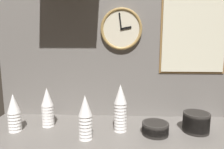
{
  "coord_description": "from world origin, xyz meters",
  "views": [
    {
      "loc": [
        0.06,
        -1.13,
        0.53
      ],
      "look_at": [
        0.01,
        0.04,
        0.34
      ],
      "focal_mm": 32.0,
      "sensor_mm": 36.0,
      "label": 1
    }
  ],
  "objects_px": {
    "cup_stack_far_left": "(14,112)",
    "cup_stack_center": "(85,117)",
    "cup_stack_center_right": "(120,108)",
    "bowl_stack_far_right": "(196,122)",
    "wall_clock": "(121,29)",
    "menu_board": "(194,34)",
    "bowl_stack_right": "(155,128)",
    "cup_stack_left": "(47,107)"
  },
  "relations": [
    {
      "from": "cup_stack_center_right",
      "to": "bowl_stack_right",
      "type": "relative_size",
      "value": 1.86
    },
    {
      "from": "cup_stack_center",
      "to": "bowl_stack_right",
      "type": "distance_m",
      "value": 0.41
    },
    {
      "from": "cup_stack_center",
      "to": "cup_stack_far_left",
      "type": "bearing_deg",
      "value": 169.9
    },
    {
      "from": "cup_stack_center_right",
      "to": "menu_board",
      "type": "height_order",
      "value": "menu_board"
    },
    {
      "from": "wall_clock",
      "to": "menu_board",
      "type": "relative_size",
      "value": 0.53
    },
    {
      "from": "cup_stack_left",
      "to": "bowl_stack_far_right",
      "type": "relative_size",
      "value": 1.61
    },
    {
      "from": "menu_board",
      "to": "cup_stack_center_right",
      "type": "bearing_deg",
      "value": -153.97
    },
    {
      "from": "cup_stack_left",
      "to": "bowl_stack_right",
      "type": "relative_size",
      "value": 1.61
    },
    {
      "from": "wall_clock",
      "to": "menu_board",
      "type": "distance_m",
      "value": 0.48
    },
    {
      "from": "cup_stack_center",
      "to": "bowl_stack_right",
      "type": "xyz_separation_m",
      "value": [
        0.39,
        0.07,
        -0.09
      ]
    },
    {
      "from": "cup_stack_center_right",
      "to": "menu_board",
      "type": "distance_m",
      "value": 0.7
    },
    {
      "from": "cup_stack_far_left",
      "to": "bowl_stack_right",
      "type": "bearing_deg",
      "value": -0.58
    },
    {
      "from": "bowl_stack_right",
      "to": "wall_clock",
      "type": "distance_m",
      "value": 0.67
    },
    {
      "from": "bowl_stack_right",
      "to": "bowl_stack_far_right",
      "type": "bearing_deg",
      "value": 10.37
    },
    {
      "from": "cup_stack_center_right",
      "to": "cup_stack_left",
      "type": "bearing_deg",
      "value": 173.7
    },
    {
      "from": "bowl_stack_right",
      "to": "cup_stack_center_right",
      "type": "bearing_deg",
      "value": 169.22
    },
    {
      "from": "bowl_stack_right",
      "to": "bowl_stack_far_right",
      "type": "xyz_separation_m",
      "value": [
        0.25,
        0.05,
        0.02
      ]
    },
    {
      "from": "cup_stack_center_right",
      "to": "bowl_stack_far_right",
      "type": "xyz_separation_m",
      "value": [
        0.45,
        0.01,
        -0.08
      ]
    },
    {
      "from": "cup_stack_far_left",
      "to": "bowl_stack_right",
      "type": "distance_m",
      "value": 0.84
    },
    {
      "from": "bowl_stack_right",
      "to": "menu_board",
      "type": "relative_size",
      "value": 0.29
    },
    {
      "from": "cup_stack_far_left",
      "to": "cup_stack_center",
      "type": "xyz_separation_m",
      "value": [
        0.44,
        -0.08,
        0.01
      ]
    },
    {
      "from": "cup_stack_center_right",
      "to": "wall_clock",
      "type": "height_order",
      "value": "wall_clock"
    },
    {
      "from": "cup_stack_center",
      "to": "menu_board",
      "type": "distance_m",
      "value": 0.89
    },
    {
      "from": "cup_stack_far_left",
      "to": "bowl_stack_right",
      "type": "xyz_separation_m",
      "value": [
        0.84,
        -0.01,
        -0.08
      ]
    },
    {
      "from": "cup_stack_center_right",
      "to": "cup_stack_center",
      "type": "xyz_separation_m",
      "value": [
        -0.19,
        -0.11,
        -0.02
      ]
    },
    {
      "from": "bowl_stack_right",
      "to": "wall_clock",
      "type": "xyz_separation_m",
      "value": [
        -0.2,
        0.27,
        0.58
      ]
    },
    {
      "from": "cup_stack_center_right",
      "to": "cup_stack_center",
      "type": "distance_m",
      "value": 0.22
    },
    {
      "from": "cup_stack_far_left",
      "to": "wall_clock",
      "type": "distance_m",
      "value": 0.85
    },
    {
      "from": "cup_stack_far_left",
      "to": "cup_stack_center",
      "type": "distance_m",
      "value": 0.45
    },
    {
      "from": "cup_stack_left",
      "to": "menu_board",
      "type": "distance_m",
      "value": 1.07
    },
    {
      "from": "cup_stack_center_right",
      "to": "cup_stack_far_left",
      "type": "relative_size",
      "value": 1.25
    },
    {
      "from": "cup_stack_center_right",
      "to": "menu_board",
      "type": "relative_size",
      "value": 0.54
    },
    {
      "from": "cup_stack_center",
      "to": "bowl_stack_right",
      "type": "height_order",
      "value": "cup_stack_center"
    },
    {
      "from": "menu_board",
      "to": "cup_stack_center",
      "type": "bearing_deg",
      "value": -152.91
    },
    {
      "from": "cup_stack_center_right",
      "to": "bowl_stack_far_right",
      "type": "distance_m",
      "value": 0.46
    },
    {
      "from": "cup_stack_far_left",
      "to": "cup_stack_left",
      "type": "relative_size",
      "value": 0.92
    },
    {
      "from": "cup_stack_far_left",
      "to": "cup_stack_left",
      "type": "height_order",
      "value": "cup_stack_left"
    },
    {
      "from": "bowl_stack_far_right",
      "to": "menu_board",
      "type": "relative_size",
      "value": 0.29
    },
    {
      "from": "cup_stack_center_right",
      "to": "bowl_stack_far_right",
      "type": "relative_size",
      "value": 1.86
    },
    {
      "from": "cup_stack_center_right",
      "to": "cup_stack_left",
      "type": "height_order",
      "value": "cup_stack_center_right"
    },
    {
      "from": "menu_board",
      "to": "bowl_stack_right",
      "type": "bearing_deg",
      "value": -135.63
    },
    {
      "from": "cup_stack_far_left",
      "to": "menu_board",
      "type": "bearing_deg",
      "value": 13.43
    }
  ]
}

